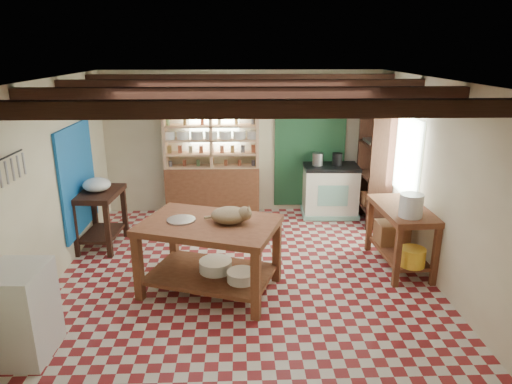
{
  "coord_description": "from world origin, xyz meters",
  "views": [
    {
      "loc": [
        -0.05,
        -5.74,
        2.97
      ],
      "look_at": [
        0.17,
        0.3,
        1.05
      ],
      "focal_mm": 32.0,
      "sensor_mm": 36.0,
      "label": 1
    }
  ],
  "objects_px": {
    "work_table": "(210,257)",
    "right_counter": "(400,237)",
    "stove": "(330,190)",
    "prep_table": "(101,219)",
    "white_cabinet": "(21,313)",
    "cat": "(229,215)"
  },
  "relations": [
    {
      "from": "work_table",
      "to": "right_counter",
      "type": "bearing_deg",
      "value": 31.02
    },
    {
      "from": "work_table",
      "to": "stove",
      "type": "xyz_separation_m",
      "value": [
        2.03,
        2.66,
        0.01
      ]
    },
    {
      "from": "work_table",
      "to": "stove",
      "type": "distance_m",
      "value": 3.35
    },
    {
      "from": "stove",
      "to": "prep_table",
      "type": "xyz_separation_m",
      "value": [
        -3.8,
        -1.25,
        -0.03
      ]
    },
    {
      "from": "white_cabinet",
      "to": "work_table",
      "type": "bearing_deg",
      "value": 36.66
    },
    {
      "from": "work_table",
      "to": "cat",
      "type": "distance_m",
      "value": 0.62
    },
    {
      "from": "right_counter",
      "to": "cat",
      "type": "bearing_deg",
      "value": -168.38
    },
    {
      "from": "white_cabinet",
      "to": "cat",
      "type": "bearing_deg",
      "value": 32.51
    },
    {
      "from": "prep_table",
      "to": "cat",
      "type": "relative_size",
      "value": 1.99
    },
    {
      "from": "work_table",
      "to": "cat",
      "type": "xyz_separation_m",
      "value": [
        0.25,
        -0.03,
        0.56
      ]
    },
    {
      "from": "right_counter",
      "to": "cat",
      "type": "relative_size",
      "value": 2.74
    },
    {
      "from": "prep_table",
      "to": "white_cabinet",
      "type": "relative_size",
      "value": 0.95
    },
    {
      "from": "cat",
      "to": "prep_table",
      "type": "bearing_deg",
      "value": 153.3
    },
    {
      "from": "prep_table",
      "to": "right_counter",
      "type": "height_order",
      "value": "prep_table"
    },
    {
      "from": "stove",
      "to": "cat",
      "type": "height_order",
      "value": "cat"
    },
    {
      "from": "work_table",
      "to": "cat",
      "type": "relative_size",
      "value": 3.6
    },
    {
      "from": "stove",
      "to": "right_counter",
      "type": "relative_size",
      "value": 0.78
    },
    {
      "from": "work_table",
      "to": "stove",
      "type": "relative_size",
      "value": 1.68
    },
    {
      "from": "stove",
      "to": "right_counter",
      "type": "xyz_separation_m",
      "value": [
        0.58,
        -2.1,
        -0.03
      ]
    },
    {
      "from": "white_cabinet",
      "to": "cat",
      "type": "xyz_separation_m",
      "value": [
        2.04,
        1.2,
        0.55
      ]
    },
    {
      "from": "stove",
      "to": "cat",
      "type": "xyz_separation_m",
      "value": [
        -1.78,
        -2.7,
        0.55
      ]
    },
    {
      "from": "work_table",
      "to": "prep_table",
      "type": "relative_size",
      "value": 1.81
    }
  ]
}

